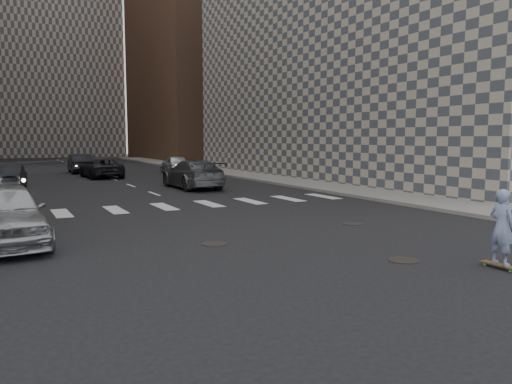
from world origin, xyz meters
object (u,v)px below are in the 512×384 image
traffic_car_c (101,168)px  traffic_car_e (80,164)px  silver_sedan (3,214)px  skateboarder (502,227)px  traffic_car_b (193,174)px  traffic_car_a (10,177)px  traffic_car_d (175,164)px

traffic_car_c → traffic_car_e: bearing=-87.9°
silver_sedan → skateboarder: bearing=-42.3°
skateboarder → traffic_car_b: bearing=90.0°
silver_sedan → traffic_car_a: 16.16m
traffic_car_e → traffic_car_d: bearing=150.8°
silver_sedan → traffic_car_d: 27.48m
silver_sedan → traffic_car_a: size_ratio=1.19×
traffic_car_b → traffic_car_d: traffic_car_b is taller
traffic_car_e → skateboarder: bearing=97.1°
silver_sedan → traffic_car_c: bearing=70.1°
skateboarder → traffic_car_e: size_ratio=0.38×
silver_sedan → traffic_car_c: (6.54, 22.35, -0.15)m
skateboarder → traffic_car_b: size_ratio=0.31×
traffic_car_d → traffic_car_c: bearing=23.9°
traffic_car_b → traffic_car_d: (2.97, 12.22, -0.05)m
traffic_car_a → traffic_car_c: traffic_car_c is taller
silver_sedan → traffic_car_e: (5.96, 28.35, -0.07)m
skateboarder → traffic_car_a: skateboarder is taller
traffic_car_c → traffic_car_e: size_ratio=1.07×
traffic_car_c → traffic_car_a: bearing=42.3°
skateboarder → traffic_car_d: bearing=84.9°
traffic_car_a → silver_sedan: bearing=95.9°
traffic_car_a → traffic_car_c: bearing=-126.6°
traffic_car_d → traffic_car_e: 7.87m
traffic_car_c → traffic_car_b: bearing=104.1°
skateboarder → traffic_car_e: skateboarder is taller
traffic_car_a → skateboarder: bearing=118.5°
silver_sedan → traffic_car_a: silver_sedan is taller
silver_sedan → traffic_car_b: size_ratio=0.88×
traffic_car_b → traffic_car_e: size_ratio=1.20×
traffic_car_a → traffic_car_d: 14.73m
traffic_car_a → traffic_car_e: size_ratio=0.89×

